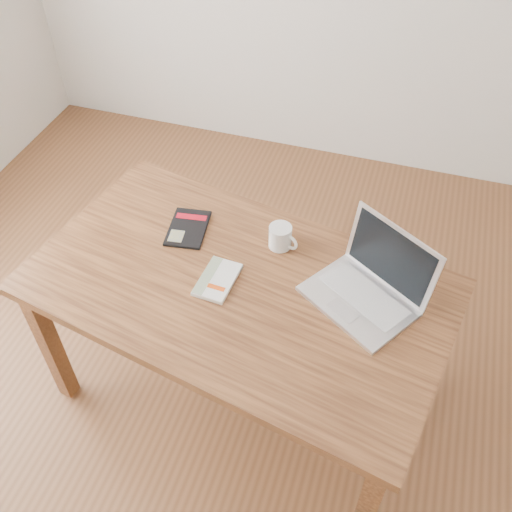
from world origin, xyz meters
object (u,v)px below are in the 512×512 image
(coffee_mug, at_px, (281,237))
(laptop, at_px, (370,285))
(desk, at_px, (239,299))
(black_guidebook, at_px, (188,228))
(white_guidebook, at_px, (217,280))

(coffee_mug, bearing_deg, laptop, 0.61)
(coffee_mug, bearing_deg, desk, -89.27)
(coffee_mug, bearing_deg, black_guidebook, -154.16)
(laptop, bearing_deg, white_guidebook, -137.01)
(white_guidebook, height_order, laptop, laptop)
(black_guidebook, bearing_deg, coffee_mug, -5.20)
(laptop, bearing_deg, desk, -136.83)
(white_guidebook, xyz_separation_m, black_guidebook, (-0.21, 0.23, -0.00))
(desk, distance_m, black_guidebook, 0.37)
(desk, height_order, coffee_mug, coffee_mug)
(desk, distance_m, laptop, 0.49)
(white_guidebook, distance_m, black_guidebook, 0.31)
(black_guidebook, xyz_separation_m, coffee_mug, (0.38, 0.02, 0.04))
(coffee_mug, bearing_deg, white_guidebook, -101.84)
(black_guidebook, height_order, laptop, laptop)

